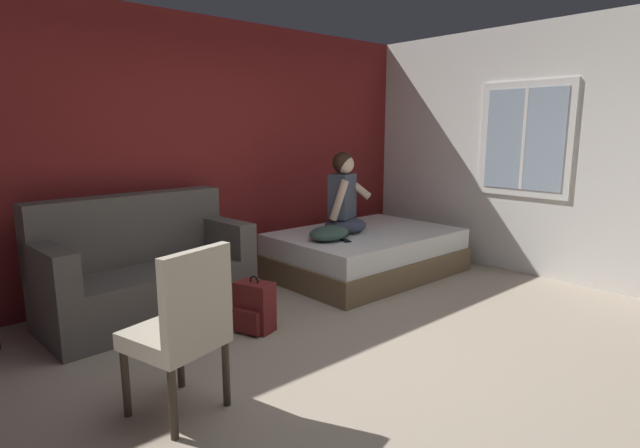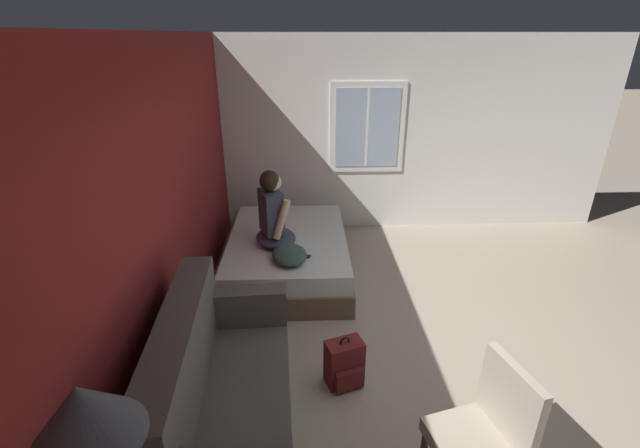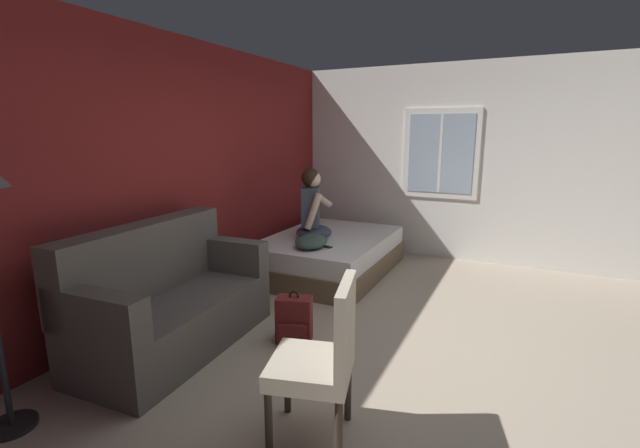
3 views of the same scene
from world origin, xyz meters
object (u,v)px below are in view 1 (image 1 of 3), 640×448
at_px(bed, 366,253).
at_px(person_seated, 344,200).
at_px(backpack, 254,308).
at_px(cell_phone, 345,241).
at_px(throw_pillow, 329,233).
at_px(side_chair, 182,326).
at_px(couch, 144,272).

xyz_separation_m(bed, person_seated, (-0.21, 0.14, 0.60)).
bearing_deg(person_seated, backpack, -158.09).
bearing_deg(person_seated, cell_phone, -132.16).
bearing_deg(throw_pillow, bed, 4.09).
height_order(person_seated, throw_pillow, person_seated).
bearing_deg(backpack, cell_phone, 13.70).
height_order(side_chair, cell_phone, side_chair).
bearing_deg(cell_phone, couch, 0.91).
xyz_separation_m(side_chair, cell_phone, (2.31, 1.07, -0.05)).
relative_size(side_chair, cell_phone, 6.81).
xyz_separation_m(couch, person_seated, (2.15, -0.25, 0.44)).
bearing_deg(couch, person_seated, -6.51).
bearing_deg(bed, person_seated, 145.62).
height_order(couch, cell_phone, couch).
bearing_deg(cell_phone, bed, -140.81).
height_order(person_seated, cell_phone, person_seated).
height_order(backpack, cell_phone, cell_phone).
relative_size(bed, throw_pillow, 4.20).
height_order(bed, couch, couch).
xyz_separation_m(backpack, throw_pillow, (1.26, 0.48, 0.36)).
distance_m(backpack, throw_pillow, 1.39).
bearing_deg(bed, backpack, -164.28).
height_order(bed, backpack, bed).
relative_size(bed, person_seated, 2.31).
bearing_deg(cell_phone, backpack, 32.04).
bearing_deg(couch, throw_pillow, -13.69).
xyz_separation_m(side_chair, person_seated, (2.62, 1.40, 0.30)).
bearing_deg(couch, cell_phone, -17.43).
height_order(couch, side_chair, couch).
bearing_deg(side_chair, throw_pillow, 28.70).
distance_m(side_chair, backpack, 1.26).
xyz_separation_m(bed, throw_pillow, (-0.60, -0.04, 0.31)).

